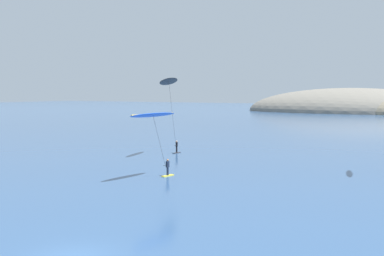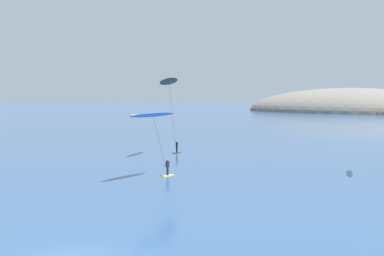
% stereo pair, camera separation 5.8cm
% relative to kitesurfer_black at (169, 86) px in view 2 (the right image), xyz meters
% --- Properties ---
extents(headland_island, '(86.19, 49.26, 19.68)m').
position_rel_kitesurfer_black_xyz_m(headland_island, '(-6.70, 152.19, -9.11)').
color(headland_island, slate).
rests_on(headland_island, ground).
extents(kitesurfer_black, '(2.97, 6.99, 10.21)m').
position_rel_kitesurfer_black_xyz_m(kitesurfer_black, '(0.00, 0.00, 0.00)').
color(kitesurfer_black, '#2D2D33').
rests_on(kitesurfer_black, ground).
extents(kitesurfer_blue, '(1.78, 6.33, 6.45)m').
position_rel_kitesurfer_black_xyz_m(kitesurfer_blue, '(7.83, -14.54, -3.39)').
color(kitesurfer_blue, yellow).
rests_on(kitesurfer_blue, ground).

